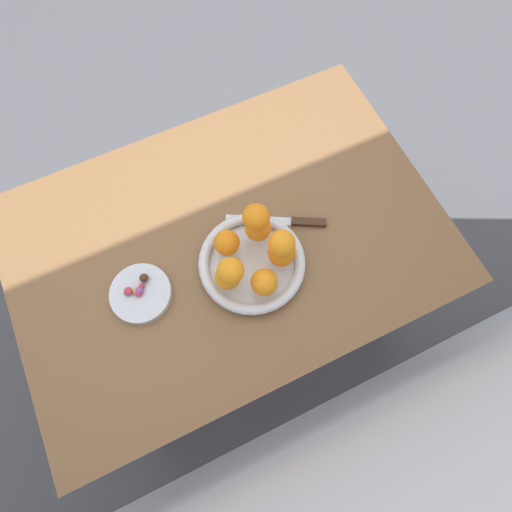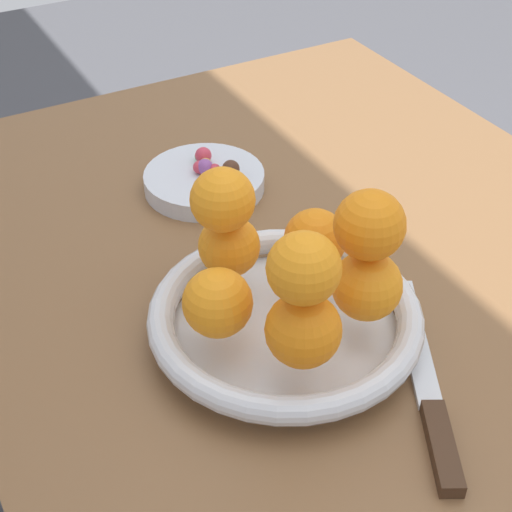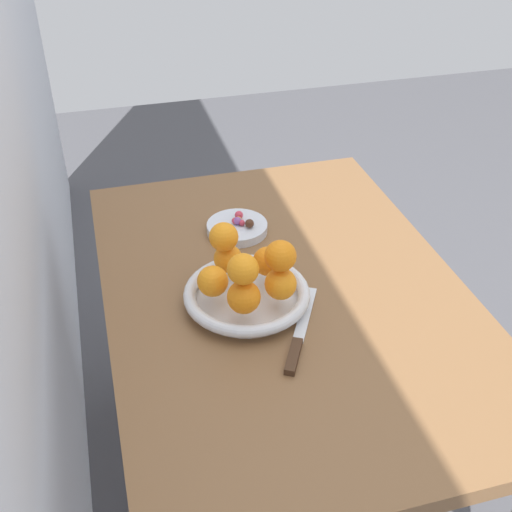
% 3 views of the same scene
% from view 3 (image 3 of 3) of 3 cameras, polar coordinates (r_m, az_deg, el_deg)
% --- Properties ---
extents(ground_plane, '(6.00, 6.00, 0.00)m').
position_cam_3_polar(ground_plane, '(1.92, 1.99, -20.60)').
color(ground_plane, '#4C4C51').
extents(dining_table, '(1.10, 0.76, 0.74)m').
position_cam_3_polar(dining_table, '(1.43, 2.52, -5.71)').
color(dining_table, brown).
rests_on(dining_table, ground_plane).
extents(fruit_bowl, '(0.26, 0.26, 0.04)m').
position_cam_3_polar(fruit_bowl, '(1.32, -0.83, -3.52)').
color(fruit_bowl, silver).
rests_on(fruit_bowl, dining_table).
extents(candy_dish, '(0.15, 0.15, 0.02)m').
position_cam_3_polar(candy_dish, '(1.55, -1.69, 2.52)').
color(candy_dish, silver).
rests_on(candy_dish, dining_table).
extents(orange_0, '(0.06, 0.06, 0.06)m').
position_cam_3_polar(orange_0, '(1.33, 1.04, -0.46)').
color(orange_0, orange).
rests_on(orange_0, fruit_bowl).
extents(orange_1, '(0.06, 0.06, 0.06)m').
position_cam_3_polar(orange_1, '(1.34, -2.51, -0.23)').
color(orange_1, orange).
rests_on(orange_1, fruit_bowl).
extents(orange_2, '(0.06, 0.06, 0.06)m').
position_cam_3_polar(orange_2, '(1.28, -3.87, -2.25)').
color(orange_2, orange).
rests_on(orange_2, fruit_bowl).
extents(orange_3, '(0.07, 0.07, 0.07)m').
position_cam_3_polar(orange_3, '(1.24, -1.09, -3.67)').
color(orange_3, orange).
rests_on(orange_3, fruit_bowl).
extents(orange_4, '(0.06, 0.06, 0.06)m').
position_cam_3_polar(orange_4, '(1.27, 2.20, -2.49)').
color(orange_4, orange).
rests_on(orange_4, fruit_bowl).
extents(orange_5, '(0.06, 0.06, 0.06)m').
position_cam_3_polar(orange_5, '(1.30, -2.89, 1.71)').
color(orange_5, orange).
rests_on(orange_5, orange_1).
extents(orange_6, '(0.06, 0.06, 0.06)m').
position_cam_3_polar(orange_6, '(1.24, 2.19, 0.00)').
color(orange_6, orange).
rests_on(orange_6, orange_4).
extents(orange_7, '(0.06, 0.06, 0.06)m').
position_cam_3_polar(orange_7, '(1.20, -1.16, -1.19)').
color(orange_7, orange).
rests_on(orange_7, orange_3).
extents(candy_ball_0, '(0.02, 0.02, 0.02)m').
position_cam_3_polar(candy_ball_0, '(1.54, -1.65, 3.14)').
color(candy_ball_0, '#8C4C99').
rests_on(candy_ball_0, candy_dish).
extents(candy_ball_1, '(0.02, 0.02, 0.02)m').
position_cam_3_polar(candy_ball_1, '(1.55, -1.57, 3.23)').
color(candy_ball_1, gold).
rests_on(candy_ball_1, candy_dish).
extents(candy_ball_2, '(0.01, 0.01, 0.01)m').
position_cam_3_polar(candy_ball_2, '(1.54, -1.25, 2.96)').
color(candy_ball_2, '#C6384C').
rests_on(candy_ball_2, candy_dish).
extents(candy_ball_3, '(0.02, 0.02, 0.02)m').
position_cam_3_polar(candy_ball_3, '(1.55, -1.87, 3.15)').
color(candy_ball_3, '#C6384C').
rests_on(candy_ball_3, candy_dish).
extents(candy_ball_4, '(0.02, 0.02, 0.02)m').
position_cam_3_polar(candy_ball_4, '(1.53, -0.58, 2.91)').
color(candy_ball_4, '#472819').
rests_on(candy_ball_4, candy_dish).
extents(candy_ball_5, '(0.02, 0.02, 0.02)m').
position_cam_3_polar(candy_ball_5, '(1.56, -1.53, 3.66)').
color(candy_ball_5, '#C6384C').
rests_on(candy_ball_5, candy_dish).
extents(candy_ball_6, '(0.01, 0.01, 0.01)m').
position_cam_3_polar(candy_ball_6, '(1.57, -1.64, 3.64)').
color(candy_ball_6, '#4C9947').
rests_on(candy_ball_6, candy_dish).
extents(knife, '(0.24, 0.14, 0.01)m').
position_cam_3_polar(knife, '(1.26, 3.86, -7.06)').
color(knife, '#3F2819').
rests_on(knife, dining_table).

